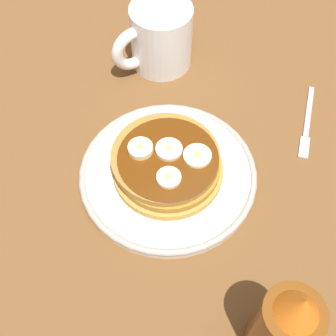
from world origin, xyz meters
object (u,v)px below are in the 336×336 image
Objects in this scene: banana_slice_3 at (140,149)px; fork at (307,125)px; syrup_bottle at (283,327)px; banana_slice_2 at (197,156)px; coffee_mug at (159,37)px; plate at (168,174)px; banana_slice_0 at (169,150)px; pancake_stack at (167,165)px; banana_slice_1 at (169,178)px.

banana_slice_3 reaches higher than fork.
banana_slice_3 is 25.29cm from syrup_bottle.
banana_slice_3 reaches higher than banana_slice_2.
coffee_mug is (-12.50, -15.59, 0.08)cm from banana_slice_3.
syrup_bottle reaches higher than banana_slice_3.
plate is 7.35× the size of banana_slice_3.
banana_slice_3 is at bearing -14.86° from fork.
banana_slice_0 is 0.32× the size of fork.
pancake_stack is at bearing -95.35° from syrup_bottle.
coffee_mug reaches higher than banana_slice_0.
coffee_mug reaches higher than pancake_stack.
pancake_stack is 23.07cm from syrup_bottle.
plate is 1.77× the size of coffee_mug.
syrup_bottle is (0.04, 25.22, 1.84)cm from banana_slice_3.
banana_slice_2 reaches higher than pancake_stack.
coffee_mug is at bearing -119.86° from pancake_stack.
banana_slice_0 is 20.94cm from fork.
banana_slice_0 is 23.58cm from syrup_bottle.
plate reaches higher than fork.
banana_slice_1 is (1.43, 2.69, 1.81)cm from pancake_stack.
syrup_bottle is at bearing 75.84° from banana_slice_2.
plate is 1.52× the size of syrup_bottle.
banana_slice_2 is 1.12× the size of banana_slice_3.
banana_slice_0 is at bearing -48.00° from banana_slice_2.
banana_slice_2 is at bearing 132.00° from banana_slice_0.
pancake_stack is 4.88× the size of banana_slice_1.
banana_slice_0 is 19.98cm from coffee_mug.
syrup_bottle reaches higher than fork.
banana_slice_1 is at bearing 9.32° from banana_slice_2.
banana_slice_3 is at bearing -40.94° from banana_slice_2.
plate is 1.58× the size of pancake_stack.
banana_slice_1 reaches higher than plate.
banana_slice_1 is at bearing 60.38° from coffee_mug.
coffee_mug is 1.22× the size of fork.
syrup_bottle is at bearing 84.28° from plate.
coffee_mug is 24.47cm from fork.
syrup_bottle is (5.23, 20.72, 1.99)cm from banana_slice_2.
plate is 5.16cm from banana_slice_2.
banana_slice_1 is at bearing 58.75° from plate.
syrup_bottle reaches higher than plate.
fork is (-20.04, 4.17, -4.42)cm from banana_slice_0.
coffee_mug is 0.86× the size of syrup_bottle.
syrup_bottle is (12.54, 40.81, 1.75)cm from coffee_mug.
banana_slice_1 is (1.57, 2.58, 3.83)cm from plate.
banana_slice_2 is at bearing 139.06° from banana_slice_3.
syrup_bottle reaches higher than banana_slice_1.
banana_slice_3 is 0.24× the size of coffee_mug.
banana_slice_1 is 4.60cm from banana_slice_2.
fork is at bearing -140.14° from syrup_bottle.
fork is at bearing 174.93° from banana_slice_2.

